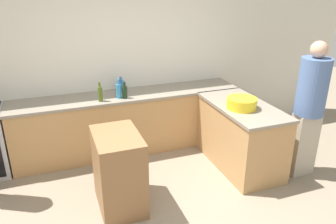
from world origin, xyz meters
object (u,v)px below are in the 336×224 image
object	(u,v)px
island_table	(119,171)
wine_bottle_dark	(125,92)
person_at_peninsula	(309,106)
olive_oil_bottle	(100,94)
water_bottle_blue	(121,86)
dish_soap_bottle	(119,91)
mixing_bowl	(242,103)

from	to	relation	value
island_table	wine_bottle_dark	bearing A→B (deg)	72.37
wine_bottle_dark	person_at_peninsula	xyz separation A→B (m)	(2.04, -1.27, -0.03)
olive_oil_bottle	island_table	bearing A→B (deg)	-91.12
island_table	olive_oil_bottle	bearing A→B (deg)	88.88
olive_oil_bottle	water_bottle_blue	xyz separation A→B (m)	(0.35, 0.32, -0.02)
wine_bottle_dark	dish_soap_bottle	world-z (taller)	dish_soap_bottle
island_table	olive_oil_bottle	distance (m)	1.25
dish_soap_bottle	island_table	bearing A→B (deg)	-103.59
island_table	wine_bottle_dark	xyz separation A→B (m)	(0.36, 1.13, 0.53)
wine_bottle_dark	olive_oil_bottle	xyz separation A→B (m)	(-0.34, -0.01, 0.01)
island_table	water_bottle_blue	world-z (taller)	water_bottle_blue
wine_bottle_dark	water_bottle_blue	size ratio (longest dim) A/B	1.05
island_table	mixing_bowl	xyz separation A→B (m)	(1.66, 0.23, 0.51)
mixing_bowl	dish_soap_bottle	bearing A→B (deg)	146.03
olive_oil_bottle	person_at_peninsula	world-z (taller)	person_at_peninsula
olive_oil_bottle	person_at_peninsula	distance (m)	2.69
island_table	water_bottle_blue	bearing A→B (deg)	75.32
dish_soap_bottle	wine_bottle_dark	bearing A→B (deg)	-20.74
mixing_bowl	person_at_peninsula	size ratio (longest dim) A/B	0.22
wine_bottle_dark	olive_oil_bottle	distance (m)	0.34
mixing_bowl	person_at_peninsula	distance (m)	0.83
mixing_bowl	dish_soap_bottle	size ratio (longest dim) A/B	1.40
wine_bottle_dark	olive_oil_bottle	size ratio (longest dim) A/B	0.87
water_bottle_blue	person_at_peninsula	xyz separation A→B (m)	(2.02, -1.58, -0.02)
person_at_peninsula	island_table	bearing A→B (deg)	176.65
mixing_bowl	wine_bottle_dark	world-z (taller)	wine_bottle_dark
dish_soap_bottle	person_at_peninsula	bearing A→B (deg)	-31.57
dish_soap_bottle	person_at_peninsula	xyz separation A→B (m)	(2.12, -1.30, -0.04)
olive_oil_bottle	wine_bottle_dark	bearing A→B (deg)	1.63
olive_oil_bottle	dish_soap_bottle	bearing A→B (deg)	8.67
olive_oil_bottle	person_at_peninsula	xyz separation A→B (m)	(2.38, -1.26, -0.04)
island_table	person_at_peninsula	xyz separation A→B (m)	(2.40, -0.14, 0.51)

